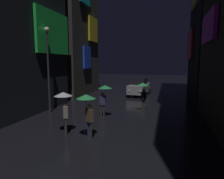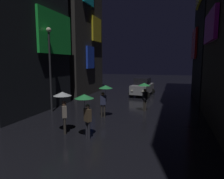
# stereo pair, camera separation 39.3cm
# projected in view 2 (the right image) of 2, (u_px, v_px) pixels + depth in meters

# --- Properties ---
(building_left_far) EXTENTS (4.25, 7.29, 13.97)m
(building_left_far) POSITION_uv_depth(u_px,v_px,m) (75.00, 32.00, 22.53)
(building_left_far) COLOR #33302D
(building_left_far) RESTS_ON ground
(pedestrian_foreground_left_clear) EXTENTS (0.90, 0.90, 2.12)m
(pedestrian_foreground_left_clear) POSITION_uv_depth(u_px,v_px,m) (63.00, 101.00, 9.98)
(pedestrian_foreground_left_clear) COLOR #38332D
(pedestrian_foreground_left_clear) RESTS_ON ground
(pedestrian_midstreet_centre_green) EXTENTS (0.90, 0.90, 2.12)m
(pedestrian_midstreet_centre_green) POSITION_uv_depth(u_px,v_px,m) (105.00, 92.00, 12.90)
(pedestrian_midstreet_centre_green) COLOR #38332D
(pedestrian_midstreet_centre_green) RESTS_ON ground
(pedestrian_foreground_right_green) EXTENTS (0.90, 0.90, 2.12)m
(pedestrian_foreground_right_green) POSITION_uv_depth(u_px,v_px,m) (85.00, 104.00, 9.26)
(pedestrian_foreground_right_green) COLOR #2D2D38
(pedestrian_foreground_right_green) RESTS_ON ground
(pedestrian_near_crossing_green) EXTENTS (0.90, 0.90, 2.12)m
(pedestrian_near_crossing_green) POSITION_uv_depth(u_px,v_px,m) (144.00, 89.00, 14.45)
(pedestrian_near_crossing_green) COLOR #38332D
(pedestrian_near_crossing_green) RESTS_ON ground
(car_distant) EXTENTS (2.51, 4.27, 1.92)m
(car_distant) POSITION_uv_depth(u_px,v_px,m) (142.00, 87.00, 21.67)
(car_distant) COLOR #99999E
(car_distant) RESTS_ON ground
(streetlamp_left_far) EXTENTS (0.36, 0.36, 6.00)m
(streetlamp_left_far) POSITION_uv_depth(u_px,v_px,m) (50.00, 61.00, 14.15)
(streetlamp_left_far) COLOR #2D2D33
(streetlamp_left_far) RESTS_ON ground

